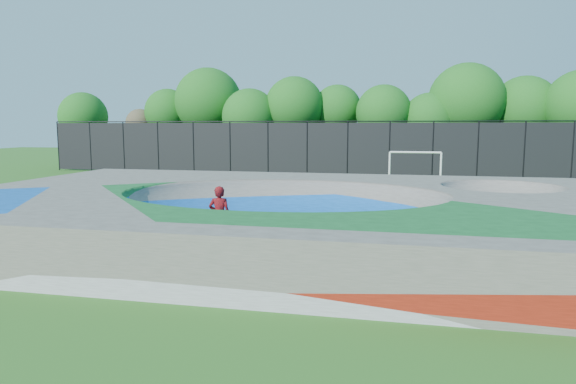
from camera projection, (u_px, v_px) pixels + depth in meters
name	position (u px, v px, depth m)	size (l,w,h in m)	color
ground	(282.00, 236.00, 17.31)	(120.00, 120.00, 0.00)	#255C19
skate_deck	(282.00, 214.00, 17.21)	(22.00, 14.00, 1.50)	gray
skater	(220.00, 216.00, 15.80)	(0.68, 0.45, 1.86)	red
skateboard	(220.00, 245.00, 15.92)	(0.78, 0.22, 0.05)	black
soccer_goal	(415.00, 162.00, 31.66)	(3.21, 0.12, 2.12)	white
fence	(348.00, 148.00, 37.37)	(48.09, 0.09, 4.04)	black
treeline	(376.00, 109.00, 41.59)	(53.39, 7.29, 8.76)	#423021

